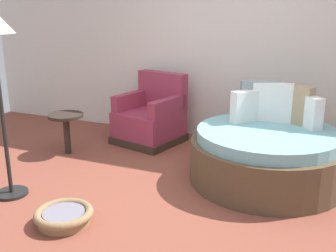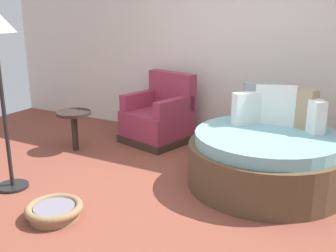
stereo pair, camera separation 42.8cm
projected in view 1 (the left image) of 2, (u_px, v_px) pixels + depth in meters
The scene contains 6 objects.
ground_plane at pixel (170, 201), 3.90m from camera, with size 8.00×8.00×0.02m, color brown.
back_wall at pixel (232, 25), 5.32m from camera, with size 8.00×0.12×3.15m, color silver.
round_daybed at pixel (267, 153), 4.27m from camera, with size 1.62×1.62×1.01m.
red_armchair at pixel (151, 118), 5.53m from camera, with size 0.97×0.97×0.94m.
pet_basket at pixel (64, 216), 3.45m from camera, with size 0.51×0.51×0.13m.
side_table at pixel (66, 121), 5.03m from camera, with size 0.44×0.44×0.52m.
Camera 1 is at (1.36, -3.26, 1.80)m, focal length 42.74 mm.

